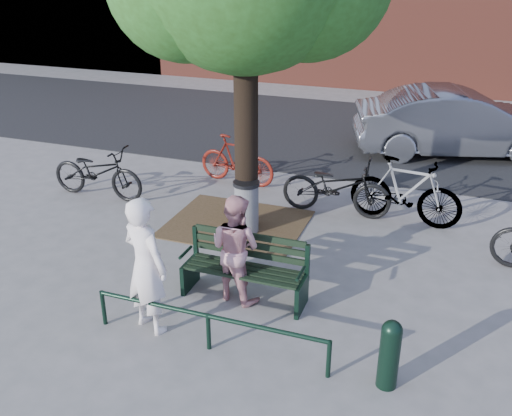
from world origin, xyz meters
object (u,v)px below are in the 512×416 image
at_px(bollard, 390,352).
at_px(litter_bin, 247,207).
at_px(person_right, 235,248).
at_px(person_left, 146,266).
at_px(bicycle_c, 336,187).
at_px(park_bench, 246,266).
at_px(parked_car, 458,123).

relative_size(bollard, litter_bin, 0.92).
bearing_deg(litter_bin, person_right, -73.20).
height_order(person_left, bicycle_c, person_left).
distance_m(park_bench, litter_bin, 2.05).
height_order(park_bench, person_left, person_left).
distance_m(bollard, parked_car, 8.77).
bearing_deg(person_left, litter_bin, -73.74).
relative_size(park_bench, person_right, 1.12).
xyz_separation_m(person_left, parked_car, (3.40, 8.69, -0.13)).
xyz_separation_m(park_bench, bollard, (2.15, -1.19, -0.02)).
distance_m(litter_bin, parked_car, 6.51).
bearing_deg(bicycle_c, person_left, 160.61).
relative_size(person_right, bicycle_c, 0.77).
xyz_separation_m(person_left, person_right, (0.78, 1.05, -0.14)).
bearing_deg(parked_car, person_right, 144.54).
bearing_deg(person_right, bicycle_c, -86.85).
xyz_separation_m(person_right, litter_bin, (-0.60, 2.00, -0.30)).
xyz_separation_m(bollard, bicycle_c, (-1.59, 4.39, 0.07)).
bearing_deg(person_left, bicycle_c, -89.09).
relative_size(person_right, bollard, 1.80).
relative_size(bollard, bicycle_c, 0.43).
distance_m(park_bench, person_left, 1.51).
bearing_deg(person_left, bollard, -161.63).
bearing_deg(park_bench, bollard, -28.94).
bearing_deg(litter_bin, person_left, -93.25).
relative_size(person_left, bicycle_c, 0.90).
bearing_deg(bollard, person_left, 178.86).
bearing_deg(bollard, bicycle_c, 109.95).
bearing_deg(parked_car, person_left, 142.14).
relative_size(person_left, parked_car, 0.38).
bearing_deg(bollard, park_bench, 151.06).
bearing_deg(park_bench, person_right, -149.14).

